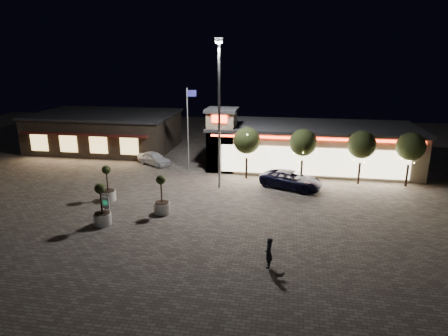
% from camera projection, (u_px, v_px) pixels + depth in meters
% --- Properties ---
extents(ground, '(90.00, 90.00, 0.00)m').
position_uv_depth(ground, '(170.00, 224.00, 27.30)').
color(ground, '#6F655A').
rests_on(ground, ground).
extents(retail_building, '(20.40, 8.40, 6.10)m').
position_uv_depth(retail_building, '(306.00, 145.00, 40.13)').
color(retail_building, gray).
rests_on(retail_building, ground).
extents(restaurant_building, '(16.40, 11.00, 4.30)m').
position_uv_depth(restaurant_building, '(106.00, 131.00, 47.81)').
color(restaurant_building, '#382D23').
rests_on(restaurant_building, ground).
extents(floodlight_pole, '(0.60, 0.40, 12.38)m').
position_uv_depth(floodlight_pole, '(219.00, 106.00, 32.57)').
color(floodlight_pole, gray).
rests_on(floodlight_pole, ground).
extents(flagpole, '(0.95, 0.10, 8.00)m').
position_uv_depth(flagpole, '(189.00, 122.00, 38.56)').
color(flagpole, white).
rests_on(flagpole, ground).
extents(string_tree_a, '(2.42, 2.42, 4.79)m').
position_uv_depth(string_tree_a, '(247.00, 141.00, 36.07)').
color(string_tree_a, '#332319').
rests_on(string_tree_a, ground).
extents(string_tree_b, '(2.42, 2.42, 4.79)m').
position_uv_depth(string_tree_b, '(303.00, 143.00, 35.28)').
color(string_tree_b, '#332319').
rests_on(string_tree_b, ground).
extents(string_tree_c, '(2.42, 2.42, 4.79)m').
position_uv_depth(string_tree_c, '(362.00, 145.00, 34.48)').
color(string_tree_c, '#332319').
rests_on(string_tree_c, ground).
extents(string_tree_d, '(2.42, 2.42, 4.79)m').
position_uv_depth(string_tree_d, '(411.00, 147.00, 33.85)').
color(string_tree_d, '#332319').
rests_on(string_tree_d, ground).
extents(pickup_truck, '(5.86, 4.31, 1.48)m').
position_uv_depth(pickup_truck, '(291.00, 180.00, 34.22)').
color(pickup_truck, black).
rests_on(pickup_truck, ground).
extents(white_sedan, '(4.22, 3.42, 1.35)m').
position_uv_depth(white_sedan, '(154.00, 158.00, 41.30)').
color(white_sedan, white).
rests_on(white_sedan, ground).
extents(pedestrian, '(0.42, 0.63, 1.71)m').
position_uv_depth(pedestrian, '(269.00, 253.00, 21.61)').
color(pedestrian, black).
rests_on(pedestrian, ground).
extents(dog, '(0.47, 0.27, 0.25)m').
position_uv_depth(dog, '(281.00, 274.00, 20.66)').
color(dog, '#59514C').
rests_on(dog, ground).
extents(planter_left, '(1.17, 1.17, 2.87)m').
position_uv_depth(planter_left, '(108.00, 190.00, 31.34)').
color(planter_left, silver).
rests_on(planter_left, ground).
extents(planter_mid, '(1.19, 1.19, 2.92)m').
position_uv_depth(planter_mid, '(102.00, 212.00, 26.98)').
color(planter_mid, silver).
rests_on(planter_mid, ground).
extents(planter_right, '(1.17, 1.17, 2.89)m').
position_uv_depth(planter_right, '(162.00, 201.00, 28.89)').
color(planter_right, silver).
rests_on(planter_right, ground).
extents(valet_sign, '(0.62, 0.21, 1.90)m').
position_uv_depth(valet_sign, '(106.00, 205.00, 27.08)').
color(valet_sign, gray).
rests_on(valet_sign, ground).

